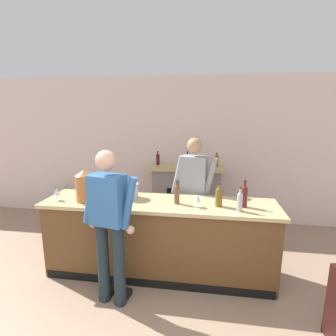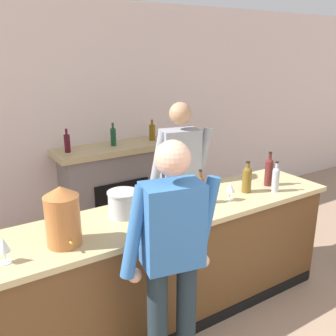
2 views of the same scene
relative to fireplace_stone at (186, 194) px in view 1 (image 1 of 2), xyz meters
name	(u,v)px [view 1 (image 1 of 2)]	position (x,y,z in m)	size (l,w,h in m)	color
wall_back_panel	(185,150)	(-0.06, 0.26, 0.80)	(12.00, 0.07, 2.75)	silver
bar_counter	(159,238)	(-0.22, -1.66, -0.08)	(2.94, 0.69, 0.99)	brown
fireplace_stone	(186,194)	(0.00, 0.00, 0.00)	(1.39, 0.52, 1.40)	gray
potted_plant_corner	(64,203)	(-2.40, -0.18, -0.24)	(0.49, 0.52, 0.72)	#4E4338
person_customer	(109,222)	(-0.64, -2.27, 0.38)	(0.65, 0.36, 1.73)	#1E2B32
person_bartender	(194,193)	(0.19, -1.14, 0.40)	(0.65, 0.36, 1.75)	#4F4337
copper_dispenser	(85,186)	(-1.14, -1.77, 0.62)	(0.23, 0.27, 0.40)	#B66A34
ice_bucket_steel	(130,191)	(-0.62, -1.57, 0.52)	(0.24, 0.24, 0.19)	silver
wine_bottle_cabernet_heavy	(177,193)	(0.01, -1.69, 0.55)	(0.06, 0.06, 0.29)	brown
wine_bottle_port_short	(244,195)	(0.81, -1.69, 0.56)	(0.07, 0.07, 0.32)	#581F1D
wine_bottle_rose_blush	(240,201)	(0.75, -1.83, 0.54)	(0.06, 0.06, 0.28)	#A2A9B1
wine_bottle_merlot_tall	(219,196)	(0.52, -1.71, 0.55)	(0.08, 0.08, 0.28)	brown
wine_glass_front_right	(57,192)	(-1.51, -1.80, 0.53)	(0.07, 0.07, 0.17)	silver
wine_glass_by_dispenser	(197,198)	(0.26, -1.78, 0.53)	(0.09, 0.09, 0.16)	silver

